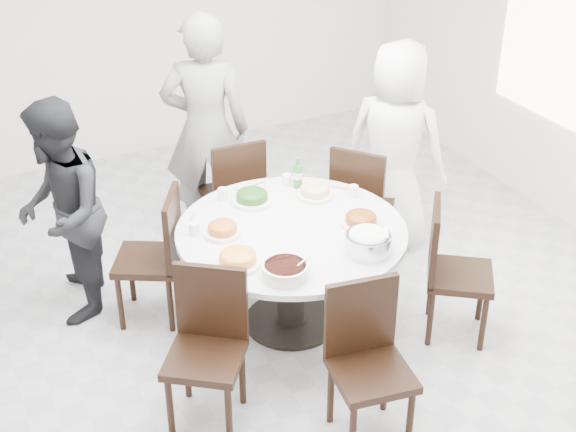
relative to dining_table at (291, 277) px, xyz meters
name	(u,v)px	position (x,y,z in m)	size (l,w,h in m)	color
floor	(240,320)	(-0.31, 0.18, -0.38)	(6.00, 6.00, 0.01)	#B5B6BA
wall_back	(105,14)	(-0.31, 3.18, 1.02)	(6.00, 0.01, 2.80)	white
dining_table	(291,277)	(0.00, 0.00, 0.00)	(1.50, 1.50, 0.75)	silver
chair_ne	(364,199)	(0.90, 0.58, 0.10)	(0.42, 0.42, 0.95)	black
chair_n	(232,192)	(0.04, 1.13, 0.10)	(0.42, 0.42, 0.95)	black
chair_nw	(147,257)	(-0.83, 0.50, 0.10)	(0.42, 0.42, 0.95)	black
chair_sw	(205,355)	(-0.85, -0.62, 0.10)	(0.42, 0.42, 0.95)	black
chair_s	(372,370)	(-0.07, -1.15, 0.10)	(0.42, 0.42, 0.95)	black
chair_se	(460,273)	(0.95, -0.57, 0.10)	(0.42, 0.42, 0.95)	black
diner_right	(395,146)	(1.21, 0.67, 0.45)	(0.80, 0.52, 1.64)	white
diner_middle	(206,130)	(-0.06, 1.36, 0.55)	(0.67, 0.44, 1.84)	black
diner_left	(61,213)	(-1.30, 0.81, 0.40)	(0.76, 0.59, 1.56)	black
dish_greens	(252,198)	(-0.08, 0.44, 0.41)	(0.28, 0.28, 0.07)	white
dish_pale	(315,192)	(0.34, 0.33, 0.41)	(0.26, 0.26, 0.07)	white
dish_orange	(222,230)	(-0.43, 0.13, 0.41)	(0.24, 0.24, 0.06)	white
dish_redbrown	(361,221)	(0.43, -0.15, 0.41)	(0.26, 0.26, 0.07)	white
dish_tofu	(238,259)	(-0.47, -0.24, 0.41)	(0.29, 0.29, 0.08)	white
rice_bowl	(368,244)	(0.30, -0.46, 0.44)	(0.29, 0.29, 0.12)	silver
soup_bowl	(285,271)	(-0.28, -0.48, 0.42)	(0.28, 0.28, 0.09)	white
beverage_bottle	(298,173)	(0.30, 0.50, 0.49)	(0.07, 0.07, 0.23)	#307831
tea_cups	(257,185)	(0.02, 0.59, 0.42)	(0.07, 0.07, 0.08)	white
chopsticks	(249,189)	(-0.03, 0.62, 0.38)	(0.24, 0.04, 0.01)	tan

